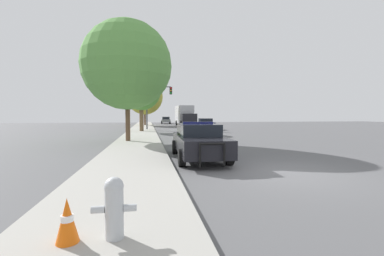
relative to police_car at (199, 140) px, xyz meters
name	(u,v)px	position (x,y,z in m)	size (l,w,h in m)	color
ground_plane	(291,174)	(2.33, -3.25, -0.78)	(110.00, 110.00, 0.00)	#565659
sidewalk_left	(125,179)	(-2.77, -3.25, -0.71)	(3.00, 110.00, 0.13)	#A3A099
police_car	(199,140)	(0.00, 0.00, 0.00)	(2.10, 5.07, 1.57)	black
fire_hydrant	(114,206)	(-2.60, -6.95, -0.18)	(0.62, 0.27, 0.87)	#B7BCC1
traffic_light	(157,99)	(-1.00, 20.51, 3.01)	(3.11, 0.35, 5.24)	#424247
car_background_distant	(166,120)	(1.58, 42.13, -0.03)	(2.00, 4.39, 1.43)	slate
car_background_oncoming	(206,124)	(5.07, 20.77, -0.04)	(2.12, 4.00, 1.40)	#333856
box_truck	(185,115)	(4.09, 32.01, 0.98)	(2.89, 6.94, 3.37)	black
tree_sidewalk_far	(145,97)	(-2.54, 33.22, 4.11)	(6.02, 6.02, 7.77)	brown
tree_sidewalk_near	(127,65)	(-3.42, 6.90, 4.34)	(5.87, 5.87, 7.93)	brown
tree_sidewalk_mid	(141,91)	(-2.75, 17.21, 3.59)	(4.13, 4.13, 6.32)	brown
traffic_cone	(67,220)	(-3.22, -6.97, -0.34)	(0.31, 0.31, 0.61)	orange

